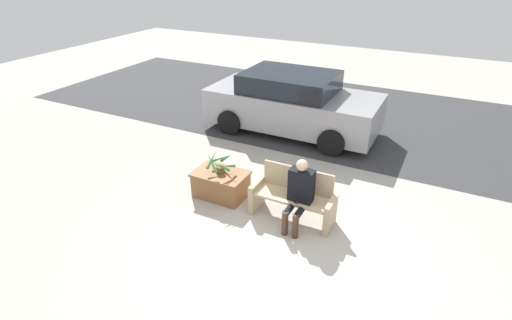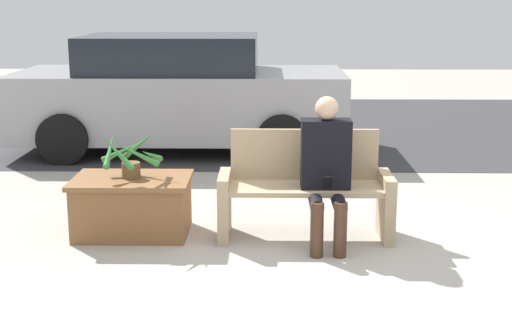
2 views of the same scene
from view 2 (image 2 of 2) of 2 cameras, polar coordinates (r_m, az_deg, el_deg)
The scene contains 7 objects.
ground_plane at distance 5.35m, azimuth 7.14°, elevation -8.78°, with size 30.00×30.00×0.00m, color #ADA89E.
road_surface at distance 11.14m, azimuth 3.90°, elevation 2.73°, with size 20.00×6.00×0.01m, color #38383A.
bench at distance 5.95m, azimuth 3.93°, elevation -2.36°, with size 1.43×0.50×0.88m.
person_seated at distance 5.74m, azimuth 5.65°, elevation -0.40°, with size 0.40×0.58×1.20m.
planter_box at distance 6.11m, azimuth -9.86°, elevation -3.47°, with size 0.98×0.66×0.49m.
potted_plant at distance 6.01m, azimuth -10.03°, elevation 0.25°, with size 0.54×0.55×0.40m.
parked_car at distance 9.36m, azimuth -6.20°, elevation 5.29°, with size 4.22×1.98×1.49m.
Camera 2 is at (-0.57, -4.94, 1.97)m, focal length 50.00 mm.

